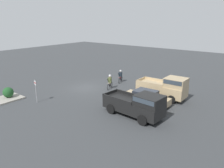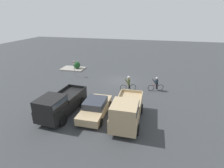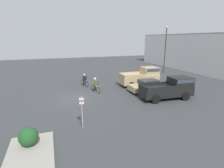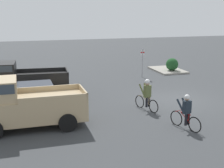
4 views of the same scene
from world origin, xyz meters
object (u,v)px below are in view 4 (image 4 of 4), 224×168
(sedan_0, at_px, (34,96))
(fire_lane_sign, at_px, (142,60))
(cyclist_0, at_px, (147,94))
(cyclist_1, at_px, (186,112))
(shrub, at_px, (172,64))
(pickup_truck_0, at_px, (20,103))
(pickup_truck_1, at_px, (17,79))

(sedan_0, bearing_deg, fire_lane_sign, -55.51)
(cyclist_0, distance_m, cyclist_1, 3.11)
(fire_lane_sign, xyz_separation_m, shrub, (1.16, -3.25, -0.72))
(cyclist_1, relative_size, shrub, 1.61)
(cyclist_1, bearing_deg, pickup_truck_0, 73.35)
(cyclist_0, bearing_deg, cyclist_1, -168.02)
(fire_lane_sign, height_order, shrub, fire_lane_sign)
(shrub, bearing_deg, pickup_truck_0, 128.09)
(sedan_0, height_order, cyclist_1, cyclist_1)
(fire_lane_sign, bearing_deg, pickup_truck_0, 132.91)
(pickup_truck_0, bearing_deg, cyclist_1, -106.65)
(cyclist_0, xyz_separation_m, shrub, (9.12, -6.18, -0.21))
(cyclist_0, height_order, shrub, cyclist_0)
(cyclist_0, bearing_deg, sedan_0, 71.86)
(pickup_truck_1, xyz_separation_m, cyclist_0, (-4.75, -6.68, -0.24))
(pickup_truck_1, xyz_separation_m, cyclist_1, (-7.79, -7.32, -0.32))
(pickup_truck_0, relative_size, shrub, 4.71)
(sedan_0, distance_m, fire_lane_sign, 10.69)
(sedan_0, bearing_deg, shrub, -59.12)
(pickup_truck_0, bearing_deg, fire_lane_sign, -47.09)
(cyclist_1, distance_m, shrub, 13.37)
(shrub, bearing_deg, fire_lane_sign, 109.65)
(pickup_truck_0, distance_m, cyclist_1, 7.55)
(sedan_0, xyz_separation_m, fire_lane_sign, (6.04, -8.79, 0.70))
(cyclist_0, bearing_deg, pickup_truck_0, 97.63)
(cyclist_0, bearing_deg, shrub, -34.14)
(pickup_truck_1, height_order, fire_lane_sign, fire_lane_sign)
(cyclist_0, distance_m, shrub, 11.02)
(sedan_0, relative_size, cyclist_1, 2.64)
(pickup_truck_1, relative_size, cyclist_1, 3.14)
(cyclist_1, bearing_deg, pickup_truck_1, 43.21)
(sedan_0, relative_size, shrub, 4.26)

